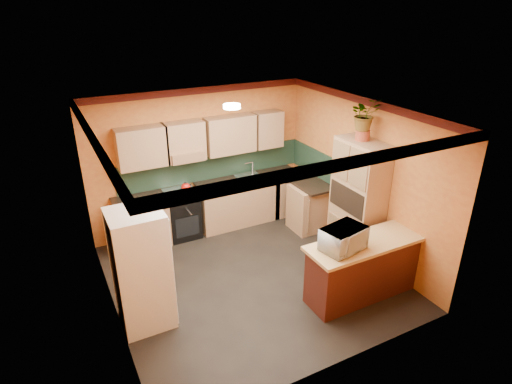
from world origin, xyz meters
The scene contains 15 objects.
room_shell centered at (0.02, 0.28, 2.09)m, with size 4.24×4.24×2.72m.
base_cabinets_back centered at (0.09, 1.80, 0.44)m, with size 3.65×0.60×0.88m, color tan.
countertop_back centered at (0.09, 1.80, 0.90)m, with size 3.65×0.62×0.04m, color black.
stove centered at (-0.53, 1.80, 0.46)m, with size 0.58×0.58×0.91m, color black.
kettle centered at (-0.43, 1.75, 1.00)m, with size 0.17×0.17×0.18m, color red, non-canonical shape.
sink centered at (0.87, 1.80, 0.94)m, with size 0.48×0.40×0.03m, color silver.
base_cabinets_right centered at (1.80, 0.94, 0.44)m, with size 0.60×0.80×0.88m, color tan.
countertop_right centered at (1.80, 0.94, 0.90)m, with size 0.62×0.80×0.04m, color black.
fridge centered at (-1.75, -0.25, 0.85)m, with size 0.68×0.66×1.70m, color white.
pantry centered at (1.85, -0.26, 1.05)m, with size 0.48×0.90×2.10m, color tan.
fern_pot centered at (1.85, -0.21, 2.18)m, with size 0.22×0.22×0.16m, color #963B24.
fern centered at (1.85, -0.21, 2.51)m, with size 0.45×0.39×0.50m, color tan.
breakfast_bar centered at (1.31, -1.17, 0.44)m, with size 1.80×0.55×0.88m, color #43190F.
bar_top centered at (1.31, -1.17, 0.91)m, with size 1.90×0.65×0.05m, color tan.
microwave centered at (0.84, -1.17, 1.10)m, with size 0.61×0.41×0.34m, color white.
Camera 1 is at (-2.59, -5.13, 4.10)m, focal length 30.00 mm.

